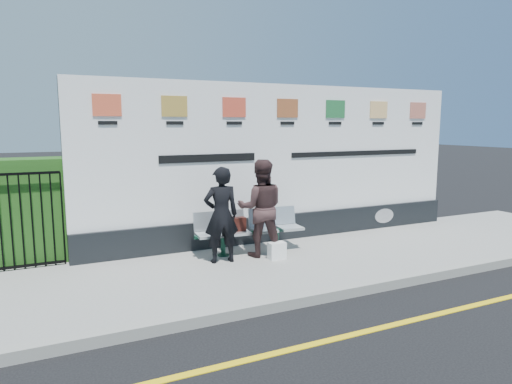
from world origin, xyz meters
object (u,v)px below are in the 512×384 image
Objects in this scene: woman_right at (261,208)px; billboard at (285,173)px; woman_left at (221,215)px; bench at (251,241)px.

billboard is at bearing -115.70° from woman_right.
woman_left is (-1.71, -0.97, -0.51)m from billboard.
woman_left reaches higher than bench.
billboard is 1.66m from bench.
woman_right is (0.09, -0.22, 0.63)m from bench.
woman_left is 0.95× the size of woman_right.
woman_left is at bearing -150.52° from billboard.
bench is 1.16× the size of woman_right.
woman_left is at bearing -152.17° from bench.
billboard is 2.03m from woman_left.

